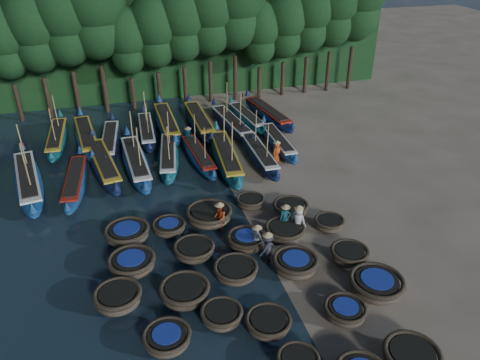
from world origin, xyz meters
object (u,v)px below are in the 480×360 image
object	(u,v)px
coracle_8	(345,311)
fisherman_4	(257,238)
fisherman_5	(188,137)
long_boat_0	(28,181)
coracle_15	(132,263)
long_boat_13	(167,123)
coracle_14	(349,255)
coracle_18	(285,231)
long_boat_8	(278,142)
coracle_17	(246,240)
coracle_23	(250,202)
fisherman_2	(220,217)
coracle_4	(411,358)
long_boat_5	(199,156)
long_boat_1	(75,182)
long_boat_6	(226,157)
coracle_10	(118,298)
fisherman_6	(277,151)
fisherman_3	(267,247)
long_boat_16	(247,118)
coracle_6	(222,315)
fisherman_1	(285,217)
coracle_20	(127,233)
coracle_24	(290,209)
coracle_9	(376,284)
coracle_12	(236,270)
long_boat_17	(268,114)
coracle_13	(295,264)
fisherman_0	(298,220)
long_boat_10	(87,137)
coracle_11	(185,292)
long_boat_11	(110,141)
long_boat_14	(199,121)
long_boat_3	(136,162)
coracle_7	(268,323)
coracle_19	(329,223)
coracle_5	(167,338)
coracle_16	(194,250)
coracle_21	(169,227)
long_boat_2	(104,165)
long_boat_12	(147,131)

from	to	relation	value
coracle_8	fisherman_4	size ratio (longest dim) A/B	1.09
fisherman_5	long_boat_0	bearing A→B (deg)	75.40
coracle_15	long_boat_13	world-z (taller)	long_boat_13
coracle_14	fisherman_5	xyz separation A→B (m)	(-5.08, 15.10, 0.38)
coracle_18	long_boat_8	world-z (taller)	long_boat_8
coracle_17	coracle_23	bearing A→B (deg)	69.66
fisherman_2	long_boat_0	bearing A→B (deg)	-117.36
coracle_4	coracle_18	world-z (taller)	coracle_4
coracle_17	long_boat_5	distance (m)	10.03
fisherman_2	long_boat_1	bearing A→B (deg)	-123.34
long_boat_6	coracle_8	bearing A→B (deg)	-80.53
coracle_4	fisherman_2	size ratio (longest dim) A/B	1.28
coracle_10	fisherman_6	distance (m)	15.68
fisherman_3	coracle_8	bearing A→B (deg)	82.72
coracle_8	long_boat_16	size ratio (longest dim) A/B	0.26
coracle_6	fisherman_1	world-z (taller)	fisherman_1
coracle_20	coracle_24	world-z (taller)	coracle_24
coracle_15	fisherman_6	bearing A→B (deg)	39.95
coracle_9	coracle_12	size ratio (longest dim) A/B	1.25
long_boat_6	coracle_4	bearing A→B (deg)	-77.45
long_boat_17	fisherman_5	world-z (taller)	fisherman_5
coracle_23	coracle_8	bearing A→B (deg)	-82.44
coracle_13	fisherman_0	xyz separation A→B (m)	(1.27, 2.81, 0.42)
coracle_20	long_boat_1	bearing A→B (deg)	113.01
coracle_14	long_boat_10	distance (m)	21.46
coracle_11	coracle_18	distance (m)	6.60
coracle_20	long_boat_11	bearing A→B (deg)	91.59
coracle_15	long_boat_14	xyz separation A→B (m)	(6.64, 16.19, 0.11)
long_boat_0	fisherman_6	bearing A→B (deg)	-12.21
coracle_14	long_boat_3	world-z (taller)	long_boat_3
coracle_15	coracle_17	bearing A→B (deg)	2.64
coracle_11	long_boat_3	size ratio (longest dim) A/B	0.29
coracle_7	long_boat_17	distance (m)	22.68
coracle_24	coracle_19	bearing A→B (deg)	-49.81
coracle_23	long_boat_3	bearing A→B (deg)	132.51
fisherman_4	coracle_7	bearing A→B (deg)	142.57
coracle_5	fisherman_3	world-z (taller)	fisherman_3
coracle_18	long_boat_11	distance (m)	16.15
long_boat_0	long_boat_14	distance (m)	13.80
long_boat_6	long_boat_11	distance (m)	8.94
coracle_16	fisherman_1	size ratio (longest dim) A/B	1.13
coracle_19	coracle_21	distance (m)	8.59
coracle_23	long_boat_2	bearing A→B (deg)	139.97
coracle_17	long_boat_11	xyz separation A→B (m)	(-6.10, 14.07, 0.08)
coracle_9	coracle_24	distance (m)	7.02
coracle_12	long_boat_12	xyz separation A→B (m)	(-2.20, 17.24, 0.12)
long_boat_13	coracle_11	bearing A→B (deg)	-96.15
coracle_20	coracle_23	xyz separation A→B (m)	(7.10, 1.28, -0.08)
coracle_18	long_boat_1	size ratio (longest dim) A/B	0.33
coracle_8	fisherman_1	world-z (taller)	fisherman_1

